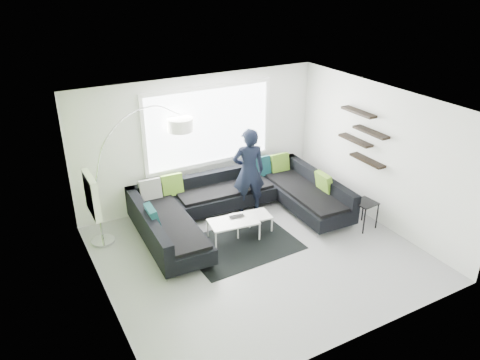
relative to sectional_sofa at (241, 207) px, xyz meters
name	(u,v)px	position (x,y,z in m)	size (l,w,h in m)	color
ground	(259,253)	(-0.22, -1.09, -0.38)	(5.50, 5.50, 0.00)	#929298
room_shell	(256,159)	(-0.18, -0.88, 1.43)	(5.54, 5.04, 2.82)	white
sectional_sofa	(241,207)	(0.00, 0.00, 0.00)	(4.11, 2.63, 0.87)	black
rug	(241,245)	(-0.37, -0.69, -0.38)	(2.06, 1.49, 0.01)	black
coffee_table	(242,226)	(-0.16, -0.37, -0.19)	(1.20, 0.70, 0.39)	white
arc_lamp	(95,185)	(-2.64, 0.67, 0.83)	(2.28, 0.95, 2.43)	white
side_table	(364,215)	(2.11, -1.29, -0.10)	(0.41, 0.41, 0.57)	black
person	(249,171)	(0.42, 0.41, 0.55)	(0.78, 0.62, 1.86)	black
laptop	(237,217)	(-0.27, -0.36, 0.02)	(0.32, 0.22, 0.02)	black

